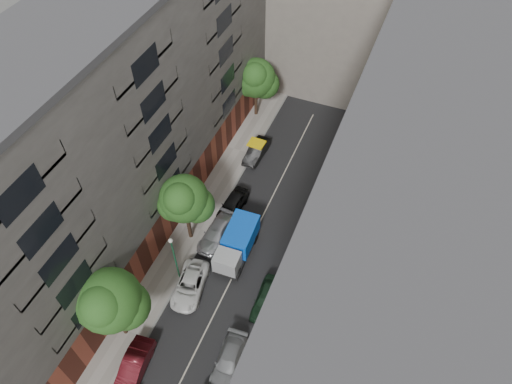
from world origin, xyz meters
The scene contains 20 objects.
ground centered at (0.00, 0.00, 0.00)m, with size 120.00×120.00×0.00m, color #4C4C49.
road_surface centered at (0.00, 0.00, 0.01)m, with size 8.00×44.00×0.02m, color black.
sidewalk_left centered at (-5.50, 0.00, 0.07)m, with size 3.00×44.00×0.15m, color gray.
sidewalk_right centered at (5.50, 0.00, 0.07)m, with size 3.00×44.00×0.15m, color gray.
building_left centered at (-11.00, 0.00, 10.00)m, with size 8.00×44.00×20.00m, color #454340.
building_right centered at (11.00, 0.00, 10.00)m, with size 8.00×44.00×20.00m, color #C4B598.
building_endcap centered at (0.00, 28.00, 9.00)m, with size 18.00×12.00×18.00m, color slate.
tarp_truck centered at (-0.60, -0.94, 1.45)m, with size 2.50×5.79×2.64m.
car_left_1 centered at (-3.50, -13.40, 0.75)m, with size 1.59×4.57×1.51m, color #4A0E15.
car_left_2 centered at (-2.80, -5.80, 0.69)m, with size 2.27×4.93×1.37m, color silver.
car_left_3 centered at (-2.99, -0.20, 0.71)m, with size 1.99×4.89×1.42m, color #B2B2B7.
car_left_4 centered at (-3.01, 3.40, 0.74)m, with size 1.75×4.34×1.48m, color black.
car_left_5 centered at (-3.60, 11.00, 0.72)m, with size 1.52×4.35×1.43m, color black.
car_right_1 centered at (2.80, -10.34, 0.66)m, with size 1.85×4.56×1.32m, color gray.
car_right_2 centered at (3.60, -4.60, 0.75)m, with size 1.77×4.39×1.50m, color black.
tree_near centered at (-5.68, -11.21, 5.28)m, with size 4.99×4.68×7.76m.
tree_mid centered at (-5.16, -1.11, 5.38)m, with size 4.61×4.23×7.70m.
tree_far centered at (-6.12, 17.22, 4.95)m, with size 4.72×4.35×7.23m.
lamp_post centered at (-4.20, -5.15, 3.67)m, with size 0.36×0.36×5.61m.
pedestrian centered at (4.56, 4.47, 0.98)m, with size 0.60×0.40×1.66m, color black.
Camera 1 is at (9.33, -21.09, 34.62)m, focal length 32.00 mm.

